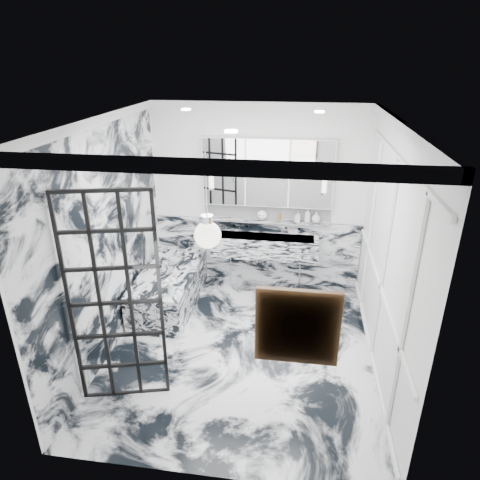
% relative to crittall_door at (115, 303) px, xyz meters
% --- Properties ---
extents(floor, '(3.60, 3.60, 0.00)m').
position_rel_crittall_door_xyz_m(floor, '(1.11, 0.94, -1.15)').
color(floor, silver).
rests_on(floor, ground).
extents(ceiling, '(3.60, 3.60, 0.00)m').
position_rel_crittall_door_xyz_m(ceiling, '(1.11, 0.94, 1.65)').
color(ceiling, white).
rests_on(ceiling, wall_back).
extents(wall_back, '(3.60, 0.00, 3.60)m').
position_rel_crittall_door_xyz_m(wall_back, '(1.11, 2.74, 0.25)').
color(wall_back, white).
rests_on(wall_back, floor).
extents(wall_front, '(3.60, 0.00, 3.60)m').
position_rel_crittall_door_xyz_m(wall_front, '(1.11, -0.86, 0.25)').
color(wall_front, white).
rests_on(wall_front, floor).
extents(wall_left, '(0.00, 3.60, 3.60)m').
position_rel_crittall_door_xyz_m(wall_left, '(-0.49, 0.94, 0.25)').
color(wall_left, white).
rests_on(wall_left, floor).
extents(wall_right, '(0.00, 3.60, 3.60)m').
position_rel_crittall_door_xyz_m(wall_right, '(2.71, 0.94, 0.25)').
color(wall_right, white).
rests_on(wall_right, floor).
extents(marble_clad_back, '(3.18, 0.05, 1.05)m').
position_rel_crittall_door_xyz_m(marble_clad_back, '(1.11, 2.72, -0.62)').
color(marble_clad_back, silver).
rests_on(marble_clad_back, floor).
extents(marble_clad_left, '(0.02, 3.56, 2.68)m').
position_rel_crittall_door_xyz_m(marble_clad_left, '(-0.47, 0.94, 0.19)').
color(marble_clad_left, silver).
rests_on(marble_clad_left, floor).
extents(panel_molding, '(0.03, 3.40, 2.30)m').
position_rel_crittall_door_xyz_m(panel_molding, '(2.69, 0.94, 0.15)').
color(panel_molding, white).
rests_on(panel_molding, floor).
extents(soap_bottle_a, '(0.10, 0.10, 0.22)m').
position_rel_crittall_door_xyz_m(soap_bottle_a, '(1.88, 2.65, 0.05)').
color(soap_bottle_a, '#8C5919').
rests_on(soap_bottle_a, ledge).
extents(soap_bottle_b, '(0.09, 0.09, 0.17)m').
position_rel_crittall_door_xyz_m(soap_bottle_b, '(1.73, 2.65, 0.02)').
color(soap_bottle_b, '#4C4C51').
rests_on(soap_bottle_b, ledge).
extents(soap_bottle_c, '(0.17, 0.17, 0.17)m').
position_rel_crittall_door_xyz_m(soap_bottle_c, '(2.00, 2.65, 0.02)').
color(soap_bottle_c, silver).
rests_on(soap_bottle_c, ledge).
extents(face_pot, '(0.15, 0.15, 0.15)m').
position_rel_crittall_door_xyz_m(face_pot, '(1.20, 2.65, 0.02)').
color(face_pot, white).
rests_on(face_pot, ledge).
extents(amber_bottle, '(0.04, 0.04, 0.10)m').
position_rel_crittall_door_xyz_m(amber_bottle, '(1.45, 2.65, -0.01)').
color(amber_bottle, '#8C5919').
rests_on(amber_bottle, ledge).
extents(flower_vase, '(0.08, 0.08, 0.12)m').
position_rel_crittall_door_xyz_m(flower_vase, '(0.18, 1.18, -0.54)').
color(flower_vase, silver).
rests_on(flower_vase, bathtub).
extents(crittall_door, '(0.86, 0.25, 2.30)m').
position_rel_crittall_door_xyz_m(crittall_door, '(0.00, 0.00, 0.00)').
color(crittall_door, black).
rests_on(crittall_door, floor).
extents(artwork, '(0.51, 0.05, 0.51)m').
position_rel_crittall_door_xyz_m(artwork, '(1.77, -0.82, 0.46)').
color(artwork, '#C38714').
rests_on(artwork, wall_front).
extents(pendant_light, '(0.22, 0.22, 0.22)m').
position_rel_crittall_door_xyz_m(pendant_light, '(1.02, -0.29, 0.91)').
color(pendant_light, white).
rests_on(pendant_light, ceiling).
extents(trough_sink, '(1.60, 0.45, 0.30)m').
position_rel_crittall_door_xyz_m(trough_sink, '(1.26, 2.50, -0.42)').
color(trough_sink, silver).
rests_on(trough_sink, wall_back).
extents(ledge, '(1.90, 0.14, 0.04)m').
position_rel_crittall_door_xyz_m(ledge, '(1.26, 2.66, -0.08)').
color(ledge, silver).
rests_on(ledge, wall_back).
extents(subway_tile, '(1.90, 0.03, 0.23)m').
position_rel_crittall_door_xyz_m(subway_tile, '(1.26, 2.72, 0.06)').
color(subway_tile, white).
rests_on(subway_tile, wall_back).
extents(mirror_cabinet, '(1.90, 0.16, 1.00)m').
position_rel_crittall_door_xyz_m(mirror_cabinet, '(1.26, 2.67, 0.67)').
color(mirror_cabinet, white).
rests_on(mirror_cabinet, wall_back).
extents(sconce_left, '(0.07, 0.07, 0.40)m').
position_rel_crittall_door_xyz_m(sconce_left, '(0.44, 2.57, 0.63)').
color(sconce_left, white).
rests_on(sconce_left, mirror_cabinet).
extents(sconce_right, '(0.07, 0.07, 0.40)m').
position_rel_crittall_door_xyz_m(sconce_right, '(2.08, 2.57, 0.63)').
color(sconce_right, white).
rests_on(sconce_right, mirror_cabinet).
extents(bathtub, '(0.75, 1.65, 0.55)m').
position_rel_crittall_door_xyz_m(bathtub, '(-0.06, 1.84, -0.87)').
color(bathtub, silver).
rests_on(bathtub, floor).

